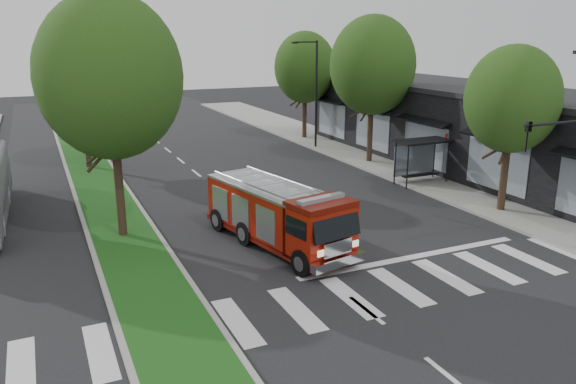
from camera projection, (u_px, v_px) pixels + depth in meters
name	position (u px, v px, depth m)	size (l,w,h in m)	color
ground	(310.00, 265.00, 21.33)	(140.00, 140.00, 0.00)	black
sidewalk_right	(417.00, 173.00, 35.05)	(5.00, 80.00, 0.15)	gray
median	(93.00, 175.00, 34.69)	(3.00, 50.00, 0.15)	gray
storefront_row	(476.00, 130.00, 36.19)	(8.00, 30.00, 5.00)	black
bus_shelter	(420.00, 149.00, 32.38)	(3.20, 1.60, 2.61)	black
tree_right_near	(512.00, 100.00, 26.17)	(4.40, 4.40, 8.05)	black
tree_right_mid	(373.00, 65.00, 36.41)	(5.60, 5.60, 9.72)	black
tree_right_far	(305.00, 68.00, 45.35)	(5.00, 5.00, 8.73)	black
tree_median_near	(110.00, 77.00, 22.34)	(5.80, 5.80, 10.16)	black
tree_median_far	(80.00, 67.00, 34.70)	(5.60, 5.60, 9.72)	black
streetlight_right_far	(314.00, 89.00, 41.76)	(2.11, 0.20, 8.00)	black
fire_engine	(277.00, 215.00, 22.98)	(3.94, 8.25, 2.75)	#570C04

